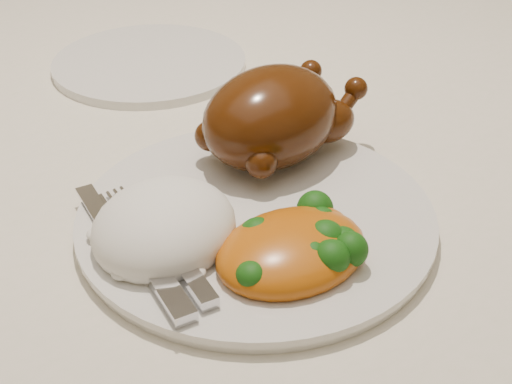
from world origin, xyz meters
TOP-DOWN VIEW (x-y plane):
  - dining_table at (0.00, 0.00)m, footprint 1.60×0.90m
  - tablecloth at (0.00, 0.00)m, footprint 1.73×1.03m
  - dinner_plate at (0.02, -0.18)m, footprint 0.35×0.35m
  - side_plate at (0.10, 0.15)m, footprint 0.27×0.27m
  - roast_chicken at (0.09, -0.12)m, footprint 0.17×0.12m
  - rice_mound at (-0.06, -0.17)m, footprint 0.15×0.15m
  - mac_and_cheese at (0.01, -0.24)m, footprint 0.12×0.10m
  - cutlery at (-0.08, -0.19)m, footprint 0.05×0.19m

SIDE VIEW (x-z plane):
  - dining_table at x=0.00m, z-range 0.29..1.05m
  - tablecloth at x=0.00m, z-range 0.65..0.83m
  - side_plate at x=0.10m, z-range 0.77..0.78m
  - dinner_plate at x=0.02m, z-range 0.77..0.78m
  - cutlery at x=-0.08m, z-range 0.78..0.79m
  - mac_and_cheese at x=0.01m, z-range 0.77..0.81m
  - rice_mound at x=-0.06m, z-range 0.76..0.82m
  - roast_chicken at x=0.09m, z-range 0.78..0.86m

